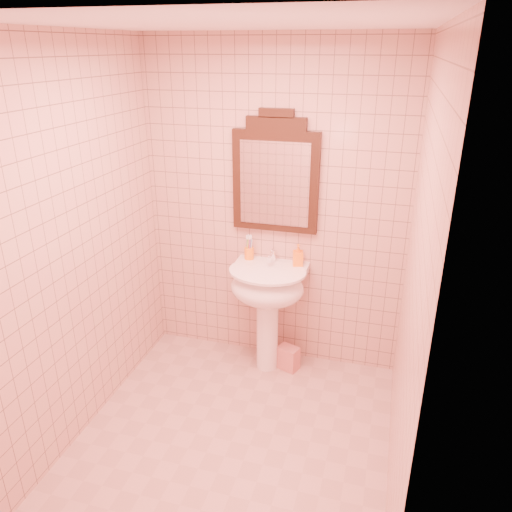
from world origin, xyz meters
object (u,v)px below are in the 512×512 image
(mirror, at_px, (275,177))
(soap_dispenser, at_px, (298,255))
(towel, at_px, (288,358))
(pedestal_sink, at_px, (267,294))
(toothbrush_cup, at_px, (249,253))

(mirror, bearing_deg, soap_dispenser, -16.05)
(towel, bearing_deg, pedestal_sink, -172.45)
(towel, bearing_deg, mirror, 133.95)
(toothbrush_cup, bearing_deg, towel, -20.71)
(mirror, relative_size, towel, 4.57)
(pedestal_sink, height_order, mirror, mirror)
(mirror, xyz_separation_m, toothbrush_cup, (-0.19, -0.04, -0.61))
(mirror, bearing_deg, towel, -46.05)
(mirror, bearing_deg, toothbrush_cup, -167.91)
(pedestal_sink, xyz_separation_m, mirror, (-0.00, 0.20, 0.86))
(mirror, relative_size, soap_dispenser, 5.38)
(mirror, height_order, towel, mirror)
(pedestal_sink, relative_size, mirror, 0.96)
(mirror, distance_m, toothbrush_cup, 0.64)
(toothbrush_cup, relative_size, soap_dispenser, 1.03)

